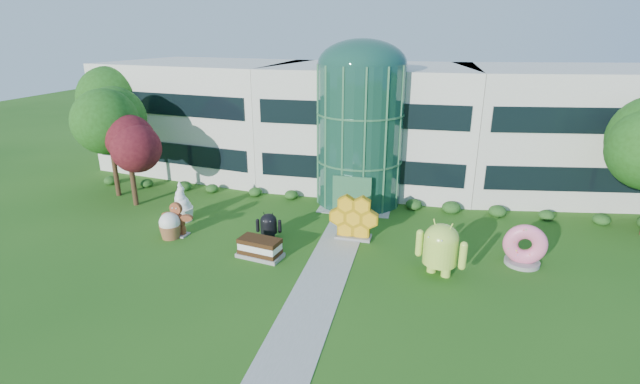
% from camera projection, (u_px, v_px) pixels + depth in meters
% --- Properties ---
extents(ground, '(140.00, 140.00, 0.00)m').
position_uv_depth(ground, '(322.00, 281.00, 23.23)').
color(ground, '#215114').
rests_on(ground, ground).
extents(building, '(46.00, 15.00, 9.30)m').
position_uv_depth(building, '(371.00, 123.00, 38.24)').
color(building, beige).
rests_on(building, ground).
extents(atrium, '(6.00, 6.00, 9.80)m').
position_uv_depth(atrium, '(360.00, 136.00, 32.64)').
color(atrium, '#194738').
rests_on(atrium, ground).
extents(walkway, '(2.40, 20.00, 0.04)m').
position_uv_depth(walkway, '(330.00, 263.00, 25.06)').
color(walkway, '#9E9E93').
rests_on(walkway, ground).
extents(tree_red, '(4.00, 4.00, 6.00)m').
position_uv_depth(tree_red, '(131.00, 165.00, 32.48)').
color(tree_red, '#3F0C14').
rests_on(tree_red, ground).
extents(trees_backdrop, '(52.00, 8.00, 8.40)m').
position_uv_depth(trees_backdrop, '(362.00, 142.00, 33.79)').
color(trees_backdrop, '#1D4711').
rests_on(trees_backdrop, ground).
extents(android_green, '(3.39, 2.93, 3.23)m').
position_uv_depth(android_green, '(441.00, 245.00, 23.44)').
color(android_green, '#B4DD46').
rests_on(android_green, ground).
extents(android_black, '(1.76, 1.30, 1.84)m').
position_uv_depth(android_black, '(269.00, 224.00, 27.79)').
color(android_black, black).
rests_on(android_black, ground).
extents(donut, '(2.35, 1.28, 2.36)m').
position_uv_depth(donut, '(525.00, 244.00, 24.58)').
color(donut, '#D95273').
rests_on(donut, ground).
extents(gingerbread, '(2.41, 1.09, 2.16)m').
position_uv_depth(gingerbread, '(177.00, 219.00, 28.16)').
color(gingerbread, brown).
rests_on(gingerbread, ground).
extents(ice_cream_sandwich, '(2.70, 1.70, 1.12)m').
position_uv_depth(ice_cream_sandwich, '(260.00, 248.00, 25.55)').
color(ice_cream_sandwich, black).
rests_on(ice_cream_sandwich, ground).
extents(honeycomb, '(3.16, 1.19, 2.46)m').
position_uv_depth(honeycomb, '(354.00, 219.00, 27.69)').
color(honeycomb, '#F0AC18').
rests_on(honeycomb, ground).
extents(froyo, '(1.81, 1.81, 2.69)m').
position_uv_depth(froyo, '(181.00, 201.00, 30.28)').
color(froyo, white).
rests_on(froyo, ground).
extents(cupcake, '(1.57, 1.57, 1.63)m').
position_uv_depth(cupcake, '(170.00, 225.00, 27.89)').
color(cupcake, white).
rests_on(cupcake, ground).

